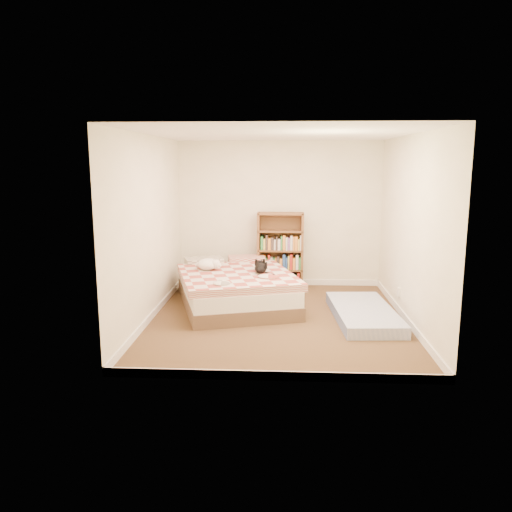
{
  "coord_description": "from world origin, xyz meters",
  "views": [
    {
      "loc": [
        0.05,
        -6.64,
        2.13
      ],
      "look_at": [
        -0.32,
        0.3,
        0.83
      ],
      "focal_mm": 35.0,
      "sensor_mm": 36.0,
      "label": 1
    }
  ],
  "objects_px": {
    "bed": "(235,287)",
    "floor_mattress": "(363,313)",
    "bookshelf": "(280,259)",
    "white_dog": "(208,264)",
    "black_cat": "(261,268)"
  },
  "relations": [
    {
      "from": "bed",
      "to": "floor_mattress",
      "type": "height_order",
      "value": "bed"
    },
    {
      "from": "white_dog",
      "to": "bed",
      "type": "bearing_deg",
      "value": -24.73
    },
    {
      "from": "white_dog",
      "to": "black_cat",
      "type": "bearing_deg",
      "value": -29.53
    },
    {
      "from": "bed",
      "to": "white_dog",
      "type": "distance_m",
      "value": 0.54
    },
    {
      "from": "bed",
      "to": "white_dog",
      "type": "bearing_deg",
      "value": 159.96
    },
    {
      "from": "bookshelf",
      "to": "black_cat",
      "type": "distance_m",
      "value": 1.19
    },
    {
      "from": "black_cat",
      "to": "white_dog",
      "type": "bearing_deg",
      "value": 162.93
    },
    {
      "from": "bookshelf",
      "to": "black_cat",
      "type": "height_order",
      "value": "bookshelf"
    },
    {
      "from": "bookshelf",
      "to": "white_dog",
      "type": "distance_m",
      "value": 1.5
    },
    {
      "from": "bed",
      "to": "black_cat",
      "type": "distance_m",
      "value": 0.52
    },
    {
      "from": "bookshelf",
      "to": "floor_mattress",
      "type": "relative_size",
      "value": 0.75
    },
    {
      "from": "black_cat",
      "to": "white_dog",
      "type": "relative_size",
      "value": 1.56
    },
    {
      "from": "bed",
      "to": "black_cat",
      "type": "height_order",
      "value": "black_cat"
    },
    {
      "from": "bookshelf",
      "to": "white_dog",
      "type": "height_order",
      "value": "bookshelf"
    },
    {
      "from": "bookshelf",
      "to": "bed",
      "type": "bearing_deg",
      "value": -121.33
    }
  ]
}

